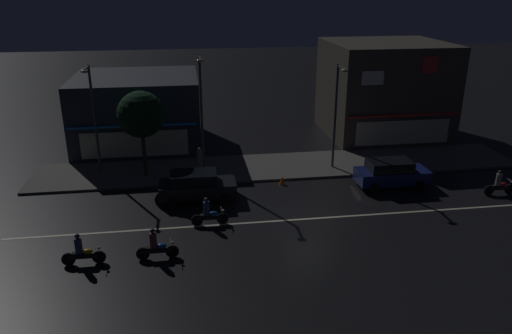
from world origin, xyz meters
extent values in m
plane|color=black|center=(0.00, 0.00, 0.00)|extent=(140.00, 140.00, 0.00)
cube|color=beige|center=(0.00, 0.00, 0.01)|extent=(30.45, 0.16, 0.01)
cube|color=#5B5954|center=(0.00, 7.76, 0.07)|extent=(32.05, 4.80, 0.14)
cube|color=#2D333D|center=(-9.62, 14.30, 2.61)|extent=(8.98, 8.17, 5.22)
cube|color=#268CF2|center=(-9.62, 10.09, 2.60)|extent=(8.53, 0.24, 0.12)
cube|color=orange|center=(-9.21, 10.15, 4.39)|extent=(0.92, 0.08, 0.83)
cube|color=#268CF2|center=(-8.97, 10.15, 4.26)|extent=(1.84, 0.08, 1.00)
cube|color=beige|center=(-9.62, 10.15, 1.30)|extent=(7.18, 0.06, 1.80)
cube|color=#4C443A|center=(9.62, 14.29, 3.66)|extent=(8.91, 8.16, 7.32)
cube|color=red|center=(9.62, 10.09, 2.60)|extent=(8.46, 0.24, 0.12)
cube|color=white|center=(6.97, 10.15, 5.37)|extent=(1.59, 0.08, 0.98)
cube|color=red|center=(11.11, 10.15, 6.19)|extent=(1.12, 0.08, 1.18)
cube|color=beige|center=(9.62, 10.15, 1.30)|extent=(7.13, 0.06, 1.80)
cylinder|color=#47494C|center=(-11.74, 8.40, 3.57)|extent=(0.16, 0.16, 6.87)
cube|color=#47494C|center=(-11.74, 7.70, 6.91)|extent=(0.10, 1.40, 0.10)
ellipsoid|color=#F9E099|center=(-11.74, 7.00, 6.83)|extent=(0.44, 0.32, 0.20)
cylinder|color=#47494C|center=(-5.11, 7.28, 3.90)|extent=(0.16, 0.16, 7.52)
cube|color=#47494C|center=(-5.11, 6.58, 7.56)|extent=(0.10, 1.40, 0.10)
ellipsoid|color=#F9E099|center=(-5.11, 5.88, 7.48)|extent=(0.44, 0.32, 0.20)
cylinder|color=#47494C|center=(3.41, 7.00, 3.53)|extent=(0.16, 0.16, 6.79)
cube|color=#47494C|center=(3.41, 6.30, 6.83)|extent=(0.10, 1.40, 0.10)
ellipsoid|color=#F9E099|center=(3.41, 5.60, 6.75)|extent=(0.44, 0.32, 0.20)
cylinder|color=gray|center=(-5.35, 6.75, 0.95)|extent=(0.35, 0.35, 1.62)
sphere|color=tan|center=(-5.35, 6.75, 1.87)|extent=(0.22, 0.22, 0.22)
cylinder|color=#473323|center=(-8.80, 7.32, 1.54)|extent=(0.24, 0.24, 2.80)
sphere|color=black|center=(-8.80, 7.32, 4.09)|extent=(2.88, 2.88, 2.88)
cube|color=navy|center=(6.08, 3.57, 0.69)|extent=(4.30, 1.78, 0.76)
cube|color=black|center=(5.87, 3.57, 1.37)|extent=(2.58, 1.57, 0.60)
cube|color=#F9F2CC|center=(8.19, 4.18, 0.79)|extent=(0.08, 0.20, 0.12)
cube|color=#F9F2CC|center=(8.19, 2.97, 0.79)|extent=(0.08, 0.20, 0.12)
cylinder|color=black|center=(7.50, 4.46, 0.31)|extent=(0.62, 0.20, 0.62)
cylinder|color=black|center=(7.50, 2.68, 0.31)|extent=(0.62, 0.20, 0.62)
cylinder|color=black|center=(4.66, 4.46, 0.31)|extent=(0.62, 0.20, 0.62)
cylinder|color=black|center=(4.66, 2.68, 0.31)|extent=(0.62, 0.20, 0.62)
cube|color=black|center=(-5.61, 3.32, 0.69)|extent=(4.30, 1.78, 0.76)
cube|color=black|center=(-5.83, 3.32, 1.37)|extent=(2.58, 1.57, 0.60)
cube|color=#F9F2CC|center=(-3.50, 3.92, 0.79)|extent=(0.08, 0.20, 0.12)
cube|color=#F9F2CC|center=(-3.50, 2.71, 0.79)|extent=(0.08, 0.20, 0.12)
cylinder|color=black|center=(-4.20, 4.21, 0.31)|extent=(0.62, 0.20, 0.62)
cylinder|color=black|center=(-4.20, 2.43, 0.31)|extent=(0.62, 0.20, 0.62)
cylinder|color=black|center=(-7.03, 4.21, 0.31)|extent=(0.62, 0.20, 0.62)
cylinder|color=black|center=(-7.03, 2.43, 0.31)|extent=(0.62, 0.20, 0.62)
cylinder|color=black|center=(-6.99, -2.83, 0.30)|extent=(0.60, 0.08, 0.60)
cylinder|color=black|center=(-8.29, -2.83, 0.30)|extent=(0.60, 0.10, 0.60)
cube|color=black|center=(-7.64, -2.83, 0.40)|extent=(1.30, 0.14, 0.20)
ellipsoid|color=#1E4CB2|center=(-7.44, -2.83, 0.62)|extent=(0.44, 0.26, 0.24)
cube|color=black|center=(-7.84, -2.83, 0.55)|extent=(0.56, 0.22, 0.10)
cylinder|color=slate|center=(-7.04, -2.83, 0.85)|extent=(0.03, 0.60, 0.03)
sphere|color=white|center=(-6.95, -2.83, 0.75)|extent=(0.14, 0.14, 0.14)
cylinder|color=brown|center=(-7.79, -2.83, 0.95)|extent=(0.32, 0.32, 0.70)
sphere|color=#333338|center=(-7.79, -2.83, 1.41)|extent=(0.22, 0.22, 0.22)
cylinder|color=black|center=(12.48, 1.48, 0.30)|extent=(0.60, 0.08, 0.60)
cylinder|color=black|center=(11.18, 1.48, 0.30)|extent=(0.60, 0.10, 0.60)
cube|color=black|center=(11.83, 1.48, 0.40)|extent=(1.30, 0.14, 0.20)
ellipsoid|color=red|center=(12.03, 1.48, 0.62)|extent=(0.44, 0.26, 0.24)
cube|color=black|center=(11.63, 1.48, 0.55)|extent=(0.56, 0.22, 0.10)
cylinder|color=slate|center=(12.43, 1.48, 0.85)|extent=(0.03, 0.60, 0.03)
sphere|color=white|center=(12.52, 1.48, 0.75)|extent=(0.14, 0.14, 0.14)
cylinder|color=gray|center=(11.68, 1.48, 0.95)|extent=(0.32, 0.32, 0.70)
sphere|color=#333338|center=(11.68, 1.48, 1.41)|extent=(0.22, 0.22, 0.22)
cylinder|color=black|center=(-4.48, 0.10, 0.30)|extent=(0.60, 0.08, 0.60)
cylinder|color=black|center=(-5.78, 0.10, 0.30)|extent=(0.60, 0.10, 0.60)
cube|color=black|center=(-5.13, 0.10, 0.40)|extent=(1.30, 0.14, 0.20)
ellipsoid|color=#1E4CB2|center=(-4.93, 0.10, 0.62)|extent=(0.44, 0.26, 0.24)
cube|color=black|center=(-5.33, 0.10, 0.55)|extent=(0.56, 0.22, 0.10)
cylinder|color=slate|center=(-4.53, 0.10, 0.85)|extent=(0.03, 0.60, 0.03)
sphere|color=white|center=(-4.44, 0.10, 0.75)|extent=(0.14, 0.14, 0.14)
cylinder|color=#334766|center=(-5.28, 0.10, 0.95)|extent=(0.32, 0.32, 0.70)
sphere|color=#333338|center=(-5.28, 0.10, 1.41)|extent=(0.22, 0.22, 0.22)
cylinder|color=black|center=(-10.19, -2.84, 0.30)|extent=(0.60, 0.08, 0.60)
cylinder|color=black|center=(-11.49, -2.84, 0.30)|extent=(0.60, 0.10, 0.60)
cube|color=black|center=(-10.84, -2.84, 0.40)|extent=(1.30, 0.14, 0.20)
ellipsoid|color=gold|center=(-10.64, -2.84, 0.62)|extent=(0.44, 0.26, 0.24)
cube|color=black|center=(-11.04, -2.84, 0.55)|extent=(0.56, 0.22, 0.10)
cylinder|color=slate|center=(-10.24, -2.84, 0.85)|extent=(0.03, 0.60, 0.03)
sphere|color=white|center=(-10.15, -2.84, 0.75)|extent=(0.14, 0.14, 0.14)
cylinder|color=#334766|center=(-10.99, -2.84, 0.95)|extent=(0.32, 0.32, 0.70)
sphere|color=#333338|center=(-10.99, -2.84, 1.41)|extent=(0.22, 0.22, 0.22)
cone|color=orange|center=(-0.43, 4.80, 0.28)|extent=(0.36, 0.36, 0.55)
camera|label=1|loc=(-6.04, -22.47, 11.73)|focal=34.43mm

